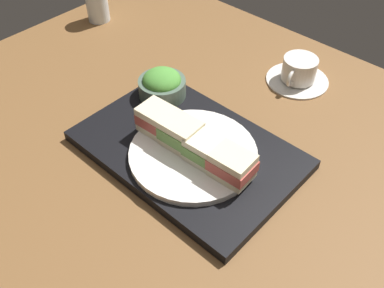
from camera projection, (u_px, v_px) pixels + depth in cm
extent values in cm
cube|color=brown|center=(219.00, 166.00, 85.25)|extent=(140.00, 100.00, 3.00)
cube|color=black|center=(188.00, 150.00, 84.72)|extent=(41.60, 27.64, 2.11)
cylinder|color=white|center=(193.00, 154.00, 81.65)|extent=(23.96, 23.96, 1.24)
cube|color=beige|center=(159.00, 127.00, 84.89)|extent=(7.30, 5.88, 1.48)
cube|color=#B74C42|center=(158.00, 120.00, 83.58)|extent=(7.45, 5.96, 2.25)
cube|color=beige|center=(158.00, 112.00, 82.28)|extent=(7.30, 5.88, 1.48)
cube|color=beige|center=(181.00, 141.00, 82.10)|extent=(7.30, 5.88, 1.45)
cube|color=#669347|center=(181.00, 133.00, 80.72)|extent=(7.36, 6.22, 2.51)
cube|color=beige|center=(181.00, 125.00, 79.33)|extent=(7.30, 5.88, 1.45)
cube|color=#EFE5C1|center=(205.00, 156.00, 79.34)|extent=(7.30, 5.88, 1.36)
cube|color=#669347|center=(206.00, 150.00, 78.14)|extent=(7.38, 6.27, 2.07)
cube|color=#EFE5C1|center=(206.00, 143.00, 76.94)|extent=(7.30, 5.88, 1.36)
cube|color=beige|center=(232.00, 172.00, 76.51)|extent=(7.30, 5.88, 1.45)
cube|color=#B74C42|center=(232.00, 165.00, 75.24)|extent=(7.71, 6.12, 2.19)
cube|color=beige|center=(233.00, 158.00, 73.96)|extent=(7.30, 5.88, 1.45)
cylinder|color=#4C6051|center=(162.00, 88.00, 93.79)|extent=(10.14, 10.14, 3.90)
ellipsoid|color=#4C9338|center=(162.00, 80.00, 92.42)|extent=(8.21, 8.21, 4.51)
cylinder|color=silver|center=(297.00, 80.00, 102.04)|extent=(14.38, 14.38, 0.80)
cylinder|color=silver|center=(299.00, 69.00, 99.91)|extent=(7.85, 7.85, 5.27)
cylinder|color=#382111|center=(301.00, 60.00, 98.34)|extent=(7.22, 7.22, 0.40)
torus|color=silver|center=(291.00, 78.00, 97.24)|extent=(1.35, 3.83, 3.75)
cylinder|color=silver|center=(97.00, 0.00, 118.80)|extent=(6.01, 6.01, 11.35)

